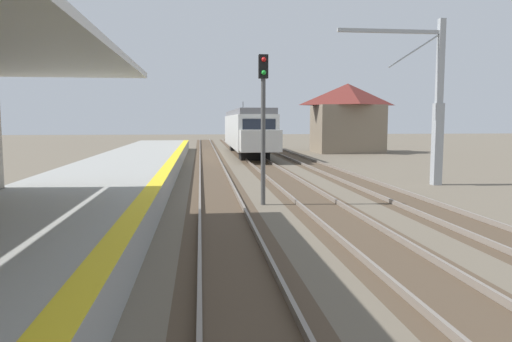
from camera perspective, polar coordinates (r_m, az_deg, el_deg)
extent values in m
cube|color=#999993|center=(12.45, -24.00, -6.12)|extent=(5.00, 80.00, 0.90)
cube|color=yellow|center=(11.89, -13.66, -4.10)|extent=(0.50, 80.00, 0.01)
cube|color=#4C3D2D|center=(15.91, -4.07, -4.71)|extent=(2.34, 120.00, 0.01)
cube|color=slate|center=(15.88, -6.68, -4.46)|extent=(0.08, 120.00, 0.15)
cube|color=slate|center=(15.94, -1.48, -4.39)|extent=(0.08, 120.00, 0.15)
cube|color=#4C3D2D|center=(16.41, 7.91, -4.42)|extent=(2.34, 120.00, 0.01)
cube|color=slate|center=(16.23, 5.45, -4.22)|extent=(0.08, 120.00, 0.15)
cube|color=slate|center=(16.59, 10.33, -4.07)|extent=(0.08, 120.00, 0.15)
cube|color=#4C3D2D|center=(17.56, 18.74, -4.00)|extent=(2.34, 120.00, 0.01)
cube|color=slate|center=(17.26, 16.58, -3.84)|extent=(0.08, 120.00, 0.15)
cube|color=slate|center=(17.87, 20.84, -3.65)|extent=(0.08, 120.00, 0.15)
cube|color=silver|center=(42.54, -1.11, 4.79)|extent=(2.90, 18.00, 2.70)
cube|color=slate|center=(42.54, -1.12, 6.90)|extent=(2.67, 18.00, 0.44)
cube|color=black|center=(33.57, 0.37, 5.16)|extent=(2.32, 0.06, 1.21)
cube|color=silver|center=(32.82, 0.53, 3.61)|extent=(2.78, 1.60, 1.49)
cube|color=black|center=(42.70, 0.84, 5.33)|extent=(0.04, 15.84, 0.86)
cylinder|color=#333333|center=(46.14, -1.55, 7.66)|extent=(0.06, 0.06, 0.90)
cube|color=black|center=(36.80, -0.23, 1.94)|extent=(2.17, 2.20, 0.72)
cube|color=black|center=(48.43, -1.77, 2.90)|extent=(2.17, 2.20, 0.72)
cylinder|color=#4C4C4C|center=(16.76, 0.85, 3.41)|extent=(0.16, 0.16, 4.40)
cube|color=black|center=(16.84, 0.87, 12.28)|extent=(0.32, 0.24, 0.80)
sphere|color=red|center=(16.73, 0.93, 13.09)|extent=(0.16, 0.16, 0.16)
sphere|color=green|center=(16.68, 0.93, 11.59)|extent=(0.16, 0.16, 0.16)
cube|color=#9EA3A8|center=(23.59, 20.69, 2.98)|extent=(0.40, 0.40, 3.75)
cube|color=#9EA3A8|center=(23.72, 21.03, 12.06)|extent=(0.28, 0.28, 3.75)
cube|color=#9EA3A8|center=(22.91, 15.62, 15.69)|extent=(4.80, 0.16, 0.16)
cylinder|color=#9EA3A8|center=(23.26, 18.38, 13.46)|extent=(2.47, 0.07, 1.60)
cube|color=#7F705B|center=(46.01, 10.74, 4.93)|extent=(6.00, 4.80, 4.40)
pyramid|color=maroon|center=(46.06, 10.82, 8.92)|extent=(6.60, 5.28, 2.00)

